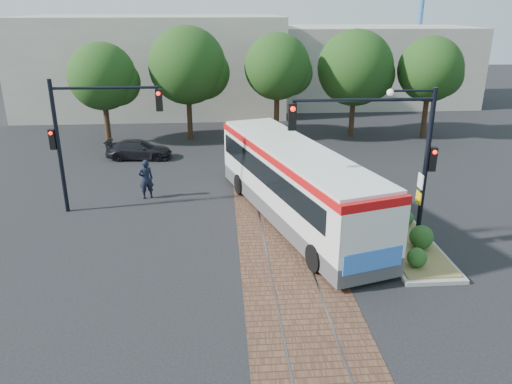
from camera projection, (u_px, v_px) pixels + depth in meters
ground at (283, 243)px, 19.88m from camera, size 120.00×120.00×0.00m
trackbed at (273, 205)px, 23.61m from camera, size 3.60×40.00×0.02m
tree_row at (272, 69)px, 33.57m from camera, size 26.40×5.60×7.67m
warehouses at (239, 64)px, 45.32m from camera, size 40.00×13.00×8.00m
city_bus at (295, 180)px, 21.44m from camera, size 5.93×12.44×3.27m
traffic_island at (410, 242)px, 19.26m from camera, size 2.20×5.20×1.13m
signal_pole_main at (395, 146)px, 17.92m from camera, size 5.49×0.46×6.00m
signal_pole_left at (83, 128)px, 21.67m from camera, size 4.99×0.34×6.00m
officer at (146, 179)px, 24.17m from camera, size 0.83×0.69×1.95m
parked_car at (139, 149)px, 30.56m from camera, size 4.08×1.89×1.15m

